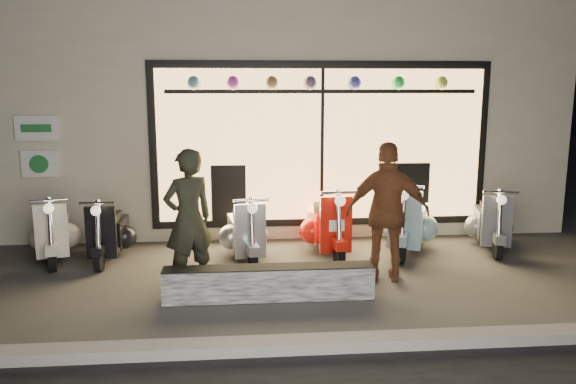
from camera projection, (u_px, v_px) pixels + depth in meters
name	position (u px, v px, depth m)	size (l,w,h in m)	color
ground	(281.00, 280.00, 7.29)	(40.00, 40.00, 0.00)	#383533
kerb	(297.00, 345.00, 5.32)	(40.00, 0.25, 0.12)	slate
shop_building	(264.00, 105.00, 11.78)	(10.20, 6.23, 4.20)	beige
graffiti_barrier	(269.00, 283.00, 6.60)	(2.47, 0.28, 0.40)	black
scooter_silver	(245.00, 232.00, 8.20)	(0.55, 1.34, 0.96)	black
scooter_red	(327.00, 226.00, 8.45)	(0.52, 1.43, 1.02)	black
scooter_black	(110.00, 233.00, 8.21)	(0.41, 1.27, 0.92)	black
scooter_cream	(54.00, 232.00, 8.19)	(0.65, 1.34, 0.95)	black
scooter_blue	(409.00, 222.00, 8.60)	(0.89, 1.47, 1.08)	black
scooter_grey	(491.00, 223.00, 8.75)	(0.66, 1.35, 0.96)	black
man	(188.00, 219.00, 6.88)	(0.64, 0.42, 1.74)	black
woman	(388.00, 212.00, 7.13)	(1.05, 0.44, 1.80)	brown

